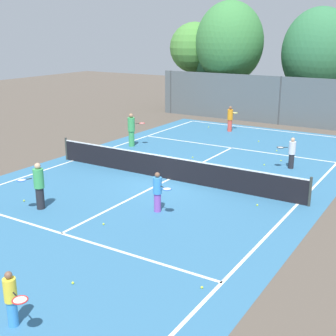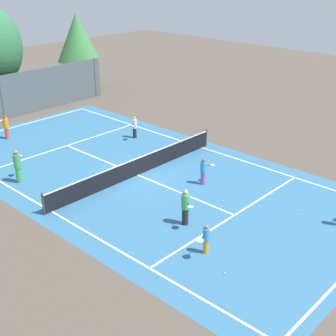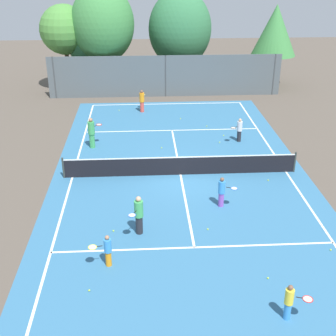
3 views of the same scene
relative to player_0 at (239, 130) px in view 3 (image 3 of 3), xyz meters
The scene contains 31 objects.
ground_plane 5.85m from the player_0, 131.86° to the right, with size 80.00×80.00×0.00m, color brown.
court_surface 5.85m from the player_0, 131.86° to the right, with size 13.00×25.00×0.01m.
tennis_net 5.80m from the player_0, 131.86° to the right, with size 11.90×0.10×1.10m.
perimeter_fence 10.46m from the player_0, 111.78° to the left, with size 18.00×0.12×3.20m.
tree_0 15.32m from the player_0, 126.13° to the left, with size 4.91×5.23×8.19m.
tree_1 17.23m from the player_0, 134.09° to the left, with size 3.85×3.85×6.74m.
tree_2 13.94m from the player_0, 100.73° to the left, with size 5.13×4.40×7.68m.
tree_3 14.00m from the player_0, 67.33° to the left, with size 3.61×3.61×6.58m.
tree_4 15.99m from the player_0, 128.55° to the left, with size 3.76×3.25×6.27m.
player_0 is the anchor object (origin of this frame).
player_1 11.30m from the player_0, 122.04° to the right, with size 0.66×0.92×1.69m.
player_2 8.27m from the player_0, 133.97° to the left, with size 0.43×0.92×1.59m.
player_3 7.95m from the player_0, 106.89° to the right, with size 0.88×0.57×1.43m.
player_4 13.64m from the player_0, 121.53° to the right, with size 0.86×0.44×1.29m.
player_5 14.71m from the player_0, 95.43° to the right, with size 0.86×0.52×1.29m.
player_6 8.69m from the player_0, behind, with size 0.84×0.85×1.81m.
ball_crate 5.05m from the player_0, 132.95° to the right, with size 0.41×0.36×0.43m.
tennis_ball_0 5.34m from the player_0, 85.19° to the right, with size 0.07×0.07×0.07m, color #CCE533.
tennis_ball_1 3.16m from the player_0, 120.42° to the left, with size 0.07×0.07×0.07m, color #CCE533.
tennis_ball_2 3.09m from the player_0, 74.49° to the right, with size 0.07×0.07×0.07m, color #CCE533.
tennis_ball_3 5.30m from the player_0, 126.84° to the left, with size 0.07×0.07×0.07m, color #CCE533.
tennis_ball_4 1.40m from the player_0, behind, with size 0.07×0.07×0.07m, color #CCE533.
tennis_ball_5 8.82m from the player_0, 152.34° to the right, with size 0.07×0.07×0.07m, color #CCE533.
tennis_ball_6 10.05m from the player_0, 108.49° to the right, with size 0.07×0.07×0.07m, color #CCE533.
tennis_ball_7 4.79m from the player_0, behind, with size 0.07×0.07×0.07m, color #CCE533.
tennis_ball_8 1.38m from the player_0, 129.03° to the left, with size 0.07×0.07×0.07m, color #CCE533.
tennis_ball_9 11.32m from the player_0, 83.27° to the right, with size 0.07×0.07×0.07m, color #CCE533.
tennis_ball_10 15.13m from the player_0, 120.60° to the right, with size 0.07×0.07×0.07m, color #CCE533.
tennis_ball_11 12.84m from the player_0, 96.75° to the right, with size 0.07×0.07×0.07m, color #CCE533.
tennis_ball_12 11.77m from the player_0, 126.87° to the right, with size 0.07×0.07×0.07m, color #CCE533.
tennis_ball_13 9.74m from the player_0, 139.65° to the left, with size 0.07×0.07×0.07m, color #CCE533.
Camera 3 is at (-1.89, -21.00, 10.39)m, focal length 49.04 mm.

